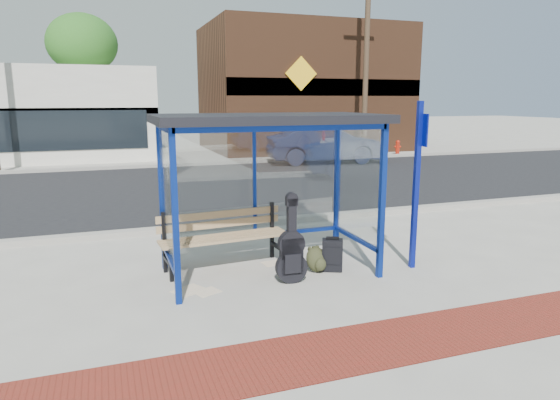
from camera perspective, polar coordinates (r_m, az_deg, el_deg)
name	(u,v)px	position (r m, az deg, el deg)	size (l,w,h in m)	color
ground	(269,272)	(7.82, -1.24, -8.25)	(120.00, 120.00, 0.00)	#B2ADA0
brick_paver_strip	(345,350)	(5.61, 7.48, -16.60)	(60.00, 1.00, 0.01)	maroon
curb_near	(226,225)	(10.48, -6.23, -2.86)	(60.00, 0.25, 0.12)	gray
street_asphalt	(187,188)	(15.40, -10.63, 1.39)	(60.00, 10.00, 0.00)	black
curb_far	(166,165)	(20.39, -12.90, 3.89)	(60.00, 0.25, 0.12)	gray
far_sidewalk	(161,161)	(22.27, -13.48, 4.33)	(60.00, 4.00, 0.01)	#B2ADA0
bus_shelter	(267,138)	(7.45, -1.48, 7.10)	(3.30, 1.80, 2.42)	navy
storefront_brown	(302,89)	(27.49, 2.56, 12.60)	(10.00, 7.08, 6.40)	#59331E
tree_mid	(82,44)	(29.14, -21.69, 16.20)	(3.60, 3.60, 7.03)	#4C3826
tree_right	(348,53)	(32.67, 7.83, 16.27)	(3.60, 3.60, 7.03)	#4C3826
utility_pole_east	(366,66)	(23.36, 9.80, 14.88)	(1.60, 0.24, 8.00)	#4C3826
bench	(223,234)	(7.93, -6.50, -3.93)	(2.06, 0.66, 0.96)	black
guitar_bag	(291,252)	(7.26, 1.31, -5.98)	(0.47, 0.16, 1.26)	black
suitcase	(332,255)	(7.85, 5.99, -6.28)	(0.37, 0.31, 0.55)	black
backpack	(317,260)	(7.80, 4.23, -6.84)	(0.37, 0.35, 0.40)	#2A2D19
sign_post	(417,176)	(7.98, 15.40, 2.63)	(0.11, 0.33, 2.61)	navy
newspaper_a	(189,290)	(7.22, -10.36, -10.13)	(0.42, 0.33, 0.01)	white
newspaper_b	(207,292)	(7.13, -8.32, -10.36)	(0.34, 0.27, 0.01)	white
newspaper_c	(273,263)	(8.23, -0.76, -7.22)	(0.35, 0.28, 0.01)	white
parked_car	(325,144)	(21.03, 5.17, 6.35)	(1.67, 4.78, 1.58)	#182043
fire_hydrant	(398,147)	(24.94, 13.30, 5.95)	(0.32, 0.21, 0.71)	#AC1C0C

